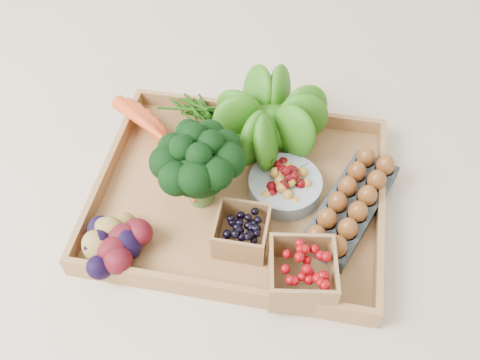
% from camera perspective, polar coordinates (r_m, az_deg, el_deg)
% --- Properties ---
extents(ground, '(4.00, 4.00, 0.00)m').
position_cam_1_polar(ground, '(1.06, 0.00, -2.03)').
color(ground, beige).
rests_on(ground, ground).
extents(tray, '(0.55, 0.45, 0.01)m').
position_cam_1_polar(tray, '(1.06, 0.00, -1.78)').
color(tray, '#A77646').
rests_on(tray, ground).
extents(carrots, '(0.21, 0.15, 0.05)m').
position_cam_1_polar(carrots, '(1.11, -7.68, 3.42)').
color(carrots, '#E14619').
rests_on(carrots, tray).
extents(lettuce, '(0.16, 0.16, 0.16)m').
position_cam_1_polar(lettuce, '(1.09, 3.22, 6.97)').
color(lettuce, '#1F4E0C').
rests_on(lettuce, tray).
extents(broccoli, '(0.16, 0.16, 0.13)m').
position_cam_1_polar(broccoli, '(1.00, -4.33, 0.26)').
color(broccoli, black).
rests_on(broccoli, tray).
extents(cherry_bowl, '(0.14, 0.14, 0.04)m').
position_cam_1_polar(cherry_bowl, '(1.04, 4.80, -0.70)').
color(cherry_bowl, '#8C9EA5').
rests_on(cherry_bowl, tray).
extents(egg_carton, '(0.18, 0.28, 0.03)m').
position_cam_1_polar(egg_carton, '(1.03, 11.67, -2.86)').
color(egg_carton, '#384147').
rests_on(egg_carton, tray).
extents(potatoes, '(0.14, 0.14, 0.08)m').
position_cam_1_polar(potatoes, '(0.97, -13.74, -6.06)').
color(potatoes, '#450B13').
rests_on(potatoes, tray).
extents(punnet_blackberry, '(0.09, 0.09, 0.06)m').
position_cam_1_polar(punnet_blackberry, '(0.96, 0.18, -5.47)').
color(punnet_blackberry, black).
rests_on(punnet_blackberry, tray).
extents(punnet_raspberry, '(0.13, 0.13, 0.08)m').
position_cam_1_polar(punnet_raspberry, '(0.92, 6.62, -9.83)').
color(punnet_raspberry, maroon).
rests_on(punnet_raspberry, tray).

